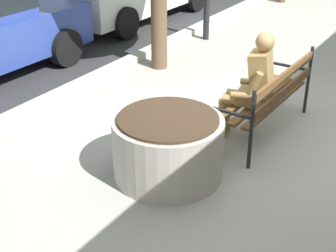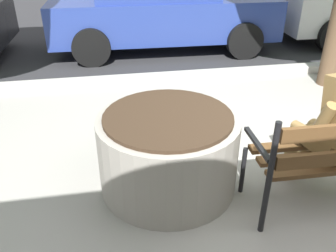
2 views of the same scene
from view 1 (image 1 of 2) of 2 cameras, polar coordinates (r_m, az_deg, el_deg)
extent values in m
plane|color=#9E9B93|center=(6.54, 10.08, -0.72)|extent=(80.00, 80.00, 0.00)
cube|color=#B2AFA8|center=(7.94, -9.46, 4.95)|extent=(60.00, 0.20, 0.12)
cube|color=brown|center=(6.31, 12.15, 2.57)|extent=(1.70, 0.15, 0.04)
cube|color=brown|center=(6.37, 10.67, 2.96)|extent=(1.70, 0.15, 0.04)
cube|color=brown|center=(6.44, 9.21, 3.34)|extent=(1.70, 0.15, 0.04)
cube|color=brown|center=(6.21, 13.06, 3.80)|extent=(1.70, 0.08, 0.11)
cube|color=brown|center=(6.13, 13.28, 5.68)|extent=(1.70, 0.08, 0.11)
cylinder|color=black|center=(5.83, 5.11, -1.50)|extent=(0.04, 0.04, 0.45)
cylinder|color=black|center=(5.53, 9.45, -0.52)|extent=(0.04, 0.04, 0.95)
cube|color=black|center=(5.57, 7.07, 1.52)|extent=(0.05, 0.48, 0.03)
cylinder|color=black|center=(7.28, 11.96, 4.04)|extent=(0.04, 0.04, 0.45)
cylinder|color=black|center=(7.04, 15.66, 5.01)|extent=(0.04, 0.04, 0.95)
cube|color=black|center=(7.07, 13.76, 6.61)|extent=(0.05, 0.48, 0.03)
cube|color=olive|center=(6.15, 9.42, 3.30)|extent=(0.39, 0.38, 0.16)
cube|color=olive|center=(6.02, 10.58, 5.94)|extent=(0.41, 0.35, 0.55)
sphere|color=olive|center=(5.89, 10.99, 9.37)|extent=(0.22, 0.22, 0.22)
cylinder|color=olive|center=(5.84, 9.89, 4.79)|extent=(0.12, 0.19, 0.29)
cylinder|color=olive|center=(5.92, 8.42, 3.45)|extent=(0.13, 0.28, 0.10)
cylinder|color=olive|center=(6.24, 10.79, 6.21)|extent=(0.12, 0.19, 0.29)
cylinder|color=olive|center=(6.33, 9.44, 4.99)|extent=(0.13, 0.28, 0.10)
cylinder|color=olive|center=(6.12, 7.93, 2.85)|extent=(0.20, 0.38, 0.14)
cylinder|color=olive|center=(6.27, 6.18, 0.86)|extent=(0.11, 0.11, 0.50)
cube|color=olive|center=(6.38, 5.57, -0.78)|extent=(0.15, 0.26, 0.07)
cylinder|color=olive|center=(6.28, 8.34, 3.48)|extent=(0.20, 0.38, 0.14)
cylinder|color=olive|center=(6.43, 6.63, 1.52)|extent=(0.11, 0.11, 0.50)
cube|color=olive|center=(6.54, 6.02, -0.09)|extent=(0.15, 0.26, 0.07)
cube|color=olive|center=(6.64, 6.03, 0.79)|extent=(0.31, 0.23, 0.16)
cylinder|color=gray|center=(5.41, 0.00, -2.49)|extent=(1.20, 1.20, 0.67)
cylinder|color=#38281C|center=(5.24, 0.00, 0.84)|extent=(1.08, 1.08, 0.03)
cylinder|color=brown|center=(8.29, -1.06, 14.15)|extent=(0.27, 0.27, 2.29)
cylinder|color=black|center=(8.76, -11.61, 8.72)|extent=(0.65, 0.24, 0.64)
cylinder|color=black|center=(11.20, -11.90, 12.70)|extent=(0.65, 0.24, 0.64)
cylinder|color=black|center=(10.09, -4.89, 11.60)|extent=(0.65, 0.24, 0.64)
camera|label=2|loc=(3.64, 31.53, 7.46)|focal=37.73mm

